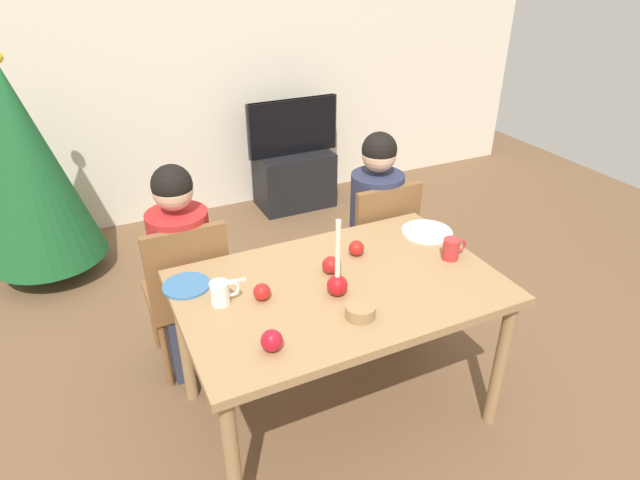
{
  "coord_description": "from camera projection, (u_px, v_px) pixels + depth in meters",
  "views": [
    {
      "loc": [
        -0.93,
        -1.75,
        2.07
      ],
      "look_at": [
        0.0,
        0.2,
        0.87
      ],
      "focal_mm": 30.37,
      "sensor_mm": 36.0,
      "label": 1
    }
  ],
  "objects": [
    {
      "name": "ground_plane",
      "position": [
        337.0,
        407.0,
        2.74
      ],
      "size": [
        7.68,
        7.68,
        0.0
      ],
      "primitive_type": "plane",
      "color": "brown"
    },
    {
      "name": "back_wall",
      "position": [
        186.0,
        54.0,
        4.15
      ],
      "size": [
        6.4,
        0.1,
        2.6
      ],
      "primitive_type": "cube",
      "color": "beige",
      "rests_on": "ground"
    },
    {
      "name": "dining_table",
      "position": [
        339.0,
        299.0,
        2.41
      ],
      "size": [
        1.4,
        0.9,
        0.75
      ],
      "color": "#99754C",
      "rests_on": "ground"
    },
    {
      "name": "chair_left",
      "position": [
        188.0,
        289.0,
        2.76
      ],
      "size": [
        0.4,
        0.4,
        0.9
      ],
      "color": "brown",
      "rests_on": "ground"
    },
    {
      "name": "chair_right",
      "position": [
        377.0,
        243.0,
        3.18
      ],
      "size": [
        0.4,
        0.4,
        0.9
      ],
      "color": "brown",
      "rests_on": "ground"
    },
    {
      "name": "person_left_child",
      "position": [
        185.0,
        276.0,
        2.76
      ],
      "size": [
        0.3,
        0.3,
        1.17
      ],
      "color": "#33384C",
      "rests_on": "ground"
    },
    {
      "name": "person_right_child",
      "position": [
        375.0,
        232.0,
        3.17
      ],
      "size": [
        0.3,
        0.3,
        1.17
      ],
      "color": "#33384C",
      "rests_on": "ground"
    },
    {
      "name": "tv_stand",
      "position": [
        294.0,
        179.0,
        4.71
      ],
      "size": [
        0.64,
        0.4,
        0.48
      ],
      "primitive_type": "cube",
      "color": "black",
      "rests_on": "ground"
    },
    {
      "name": "tv",
      "position": [
        293.0,
        127.0,
        4.49
      ],
      "size": [
        0.79,
        0.05,
        0.46
      ],
      "color": "black",
      "rests_on": "tv_stand"
    },
    {
      "name": "christmas_tree",
      "position": [
        27.0,
        168.0,
        3.46
      ],
      "size": [
        0.76,
        0.76,
        1.52
      ],
      "color": "brown",
      "rests_on": "ground"
    },
    {
      "name": "candle_centerpiece",
      "position": [
        337.0,
        280.0,
        2.27
      ],
      "size": [
        0.09,
        0.09,
        0.35
      ],
      "color": "red",
      "rests_on": "dining_table"
    },
    {
      "name": "plate_left",
      "position": [
        186.0,
        286.0,
        2.35
      ],
      "size": [
        0.21,
        0.21,
        0.01
      ],
      "primitive_type": "cylinder",
      "color": "teal",
      "rests_on": "dining_table"
    },
    {
      "name": "plate_right",
      "position": [
        427.0,
        232.0,
        2.78
      ],
      "size": [
        0.26,
        0.26,
        0.01
      ],
      "primitive_type": "cylinder",
      "color": "silver",
      "rests_on": "dining_table"
    },
    {
      "name": "mug_left",
      "position": [
        221.0,
        293.0,
        2.22
      ],
      "size": [
        0.13,
        0.08,
        0.1
      ],
      "color": "white",
      "rests_on": "dining_table"
    },
    {
      "name": "mug_right",
      "position": [
        452.0,
        249.0,
        2.54
      ],
      "size": [
        0.12,
        0.08,
        0.1
      ],
      "color": "#B72D2D",
      "rests_on": "dining_table"
    },
    {
      "name": "fork_left",
      "position": [
        226.0,
        282.0,
        2.38
      ],
      "size": [
        0.18,
        0.05,
        0.01
      ],
      "primitive_type": "cube",
      "rotation": [
        0.0,
        0.0,
        -0.19
      ],
      "color": "silver",
      "rests_on": "dining_table"
    },
    {
      "name": "bowl_walnuts",
      "position": [
        360.0,
        311.0,
        2.16
      ],
      "size": [
        0.12,
        0.12,
        0.05
      ],
      "primitive_type": "cylinder",
      "color": "#99754C",
      "rests_on": "dining_table"
    },
    {
      "name": "apple_near_candle",
      "position": [
        262.0,
        292.0,
        2.25
      ],
      "size": [
        0.07,
        0.07,
        0.07
      ],
      "primitive_type": "sphere",
      "color": "red",
      "rests_on": "dining_table"
    },
    {
      "name": "apple_by_left_plate",
      "position": [
        331.0,
        265.0,
        2.43
      ],
      "size": [
        0.08,
        0.08,
        0.08
      ],
      "primitive_type": "sphere",
      "color": "#B01A1A",
      "rests_on": "dining_table"
    },
    {
      "name": "apple_by_right_mug",
      "position": [
        272.0,
        341.0,
        1.97
      ],
      "size": [
        0.08,
        0.08,
        0.08
      ],
      "primitive_type": "sphere",
      "color": "#AE1322",
      "rests_on": "dining_table"
    },
    {
      "name": "apple_far_edge",
      "position": [
        356.0,
        248.0,
        2.57
      ],
      "size": [
        0.07,
        0.07,
        0.07
      ],
      "primitive_type": "sphere",
      "color": "#AD1C16",
      "rests_on": "dining_table"
    }
  ]
}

